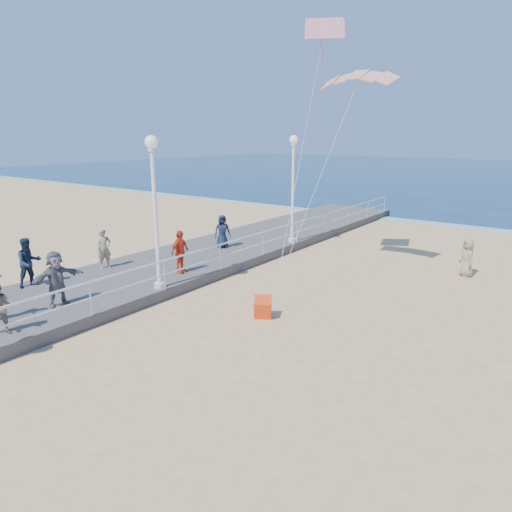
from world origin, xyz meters
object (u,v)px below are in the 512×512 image
Objects in this scene: lamp_post_mid at (154,197)px; spectator_5 at (56,278)px; spectator_6 at (104,249)px; spectator_7 at (29,262)px; beach_walker_c at (467,258)px; spectator_1 at (0,309)px; spectator_3 at (180,252)px; box_kite at (263,309)px; spectator_4 at (222,231)px; lamp_post_far at (293,178)px.

spectator_5 is (-1.31, -3.10, -2.36)m from lamp_post_mid.
spectator_7 is (-0.17, -3.05, 0.08)m from spectator_6.
spectator_1 is at bearing -70.85° from beach_walker_c.
beach_walker_c is at bearing -38.25° from spectator_7.
spectator_3 is 11.82m from beach_walker_c.
spectator_1 is 0.87× the size of spectator_3.
lamp_post_mid is 5.26m from spectator_7.
spectator_5 is 1.00× the size of spectator_7.
lamp_post_mid is 3.09× the size of spectator_3.
lamp_post_mid is at bearing -17.97° from spectator_5.
spectator_3 is 2.87× the size of box_kite.
spectator_1 is at bearing -154.01° from spectator_5.
spectator_1 is 0.93× the size of spectator_4.
spectator_3 is 1.05× the size of spectator_6.
lamp_post_mid is 3.34× the size of beach_walker_c.
spectator_5 is (-0.59, -4.88, 0.04)m from spectator_3.
spectator_3 is at bearing -127.43° from spectator_4.
spectator_7 reaches higher than spectator_4.
spectator_6 reaches higher than box_kite.
spectator_6 is at bearing 4.08° from spectator_7.
spectator_1 is (-0.48, -5.27, -2.51)m from lamp_post_mid.
spectator_3 is 5.00m from box_kite.
spectator_4 is 10.95m from beach_walker_c.
lamp_post_mid reaches higher than spectator_3.
lamp_post_far is 4.43m from spectator_4.
beach_walker_c is (8.31, 9.39, -2.86)m from lamp_post_mid.
lamp_post_mid is at bearing -126.18° from spectator_4.
spectator_7 is (-2.58, 0.47, -0.00)m from spectator_5.
beach_walker_c is 9.68m from box_kite.
spectator_4 is 1.01× the size of beach_walker_c.
spectator_1 is at bearing -120.55° from spectator_7.
spectator_1 is 11.35m from spectator_4.
spectator_1 is 0.92× the size of spectator_6.
spectator_3 is 1.08× the size of beach_walker_c.
spectator_4 reaches higher than spectator_1.
spectator_1 reaches higher than box_kite.
spectator_6 is (-3.24, 5.69, 0.07)m from spectator_1.
spectator_3 reaches higher than box_kite.
spectator_3 is at bearing 36.83° from spectator_1.
lamp_post_mid and lamp_post_far have the same top height.
lamp_post_far is 8.80m from beach_walker_c.
lamp_post_mid is 4.48m from spectator_6.
spectator_5 is at bearing -130.71° from spectator_6.
lamp_post_far is at bearing -13.75° from spectator_3.
lamp_post_mid is 3.26× the size of spectator_6.
spectator_7 is at bearing -157.32° from spectator_4.
box_kite is (7.96, 3.34, -1.00)m from spectator_7.
beach_walker_c is at bearing 48.49° from lamp_post_mid.
spectator_4 is at bearing 9.95° from spectator_3.
spectator_7 is 8.69m from box_kite.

